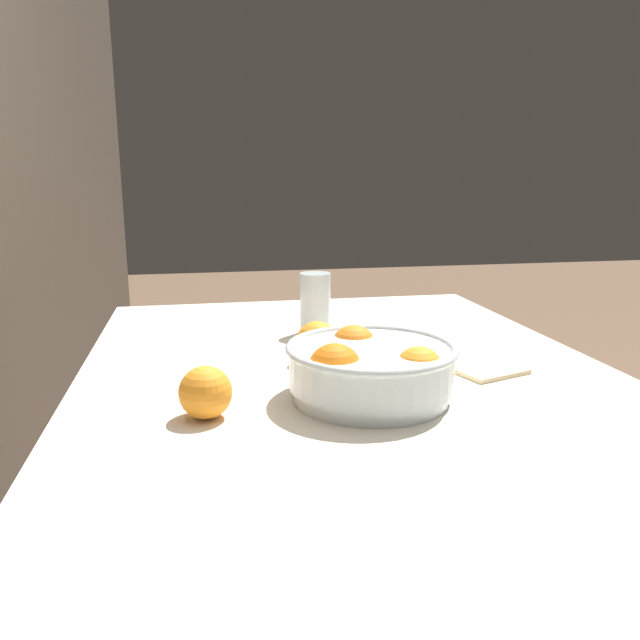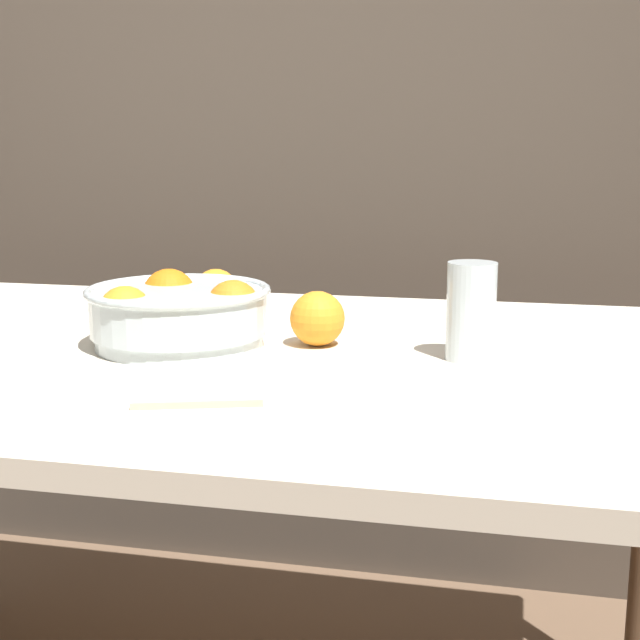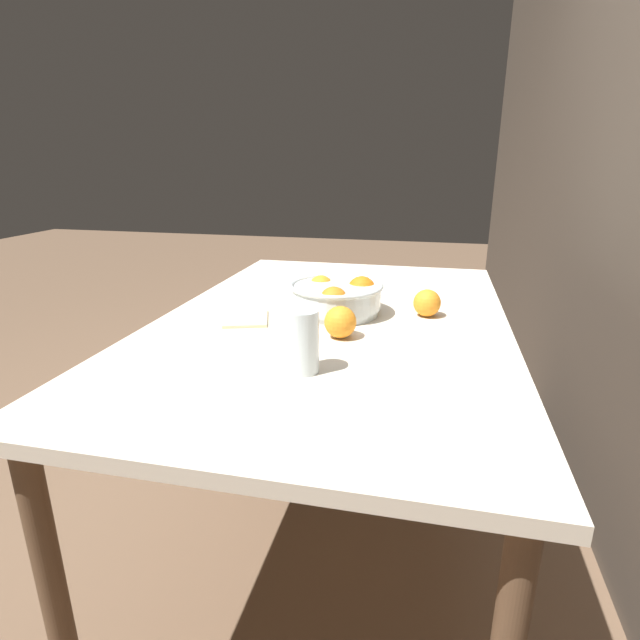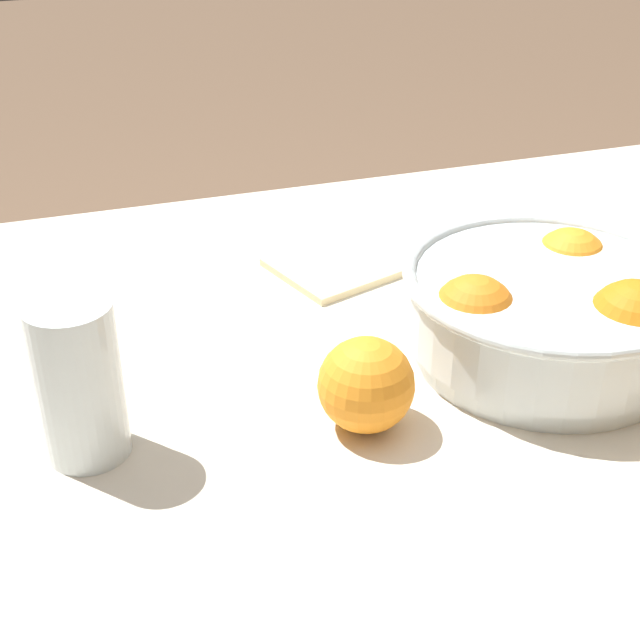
% 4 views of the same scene
% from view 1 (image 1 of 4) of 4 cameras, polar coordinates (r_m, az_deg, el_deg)
% --- Properties ---
extents(dining_table, '(1.46, 0.93, 0.73)m').
position_cam_1_polar(dining_table, '(1.03, 3.95, -9.99)').
color(dining_table, beige).
rests_on(dining_table, ground_plane).
extents(fruit_bowl, '(0.26, 0.26, 0.10)m').
position_cam_1_polar(fruit_bowl, '(0.95, 4.53, -4.41)').
color(fruit_bowl, silver).
rests_on(fruit_bowl, dining_table).
extents(juice_glass, '(0.07, 0.07, 0.13)m').
position_cam_1_polar(juice_glass, '(1.33, -0.45, 1.26)').
color(juice_glass, '#F4A314').
rests_on(juice_glass, dining_table).
extents(orange_loose_near_bowl, '(0.08, 0.08, 0.08)m').
position_cam_1_polar(orange_loose_near_bowl, '(0.89, -10.43, -6.53)').
color(orange_loose_near_bowl, orange).
rests_on(orange_loose_near_bowl, dining_table).
extents(orange_loose_front, '(0.08, 0.08, 0.08)m').
position_cam_1_polar(orange_loose_front, '(1.12, -0.26, -2.10)').
color(orange_loose_front, orange).
rests_on(orange_loose_front, dining_table).
extents(napkin, '(0.17, 0.15, 0.01)m').
position_cam_1_polar(napkin, '(1.14, 14.15, -4.08)').
color(napkin, beige).
rests_on(napkin, dining_table).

